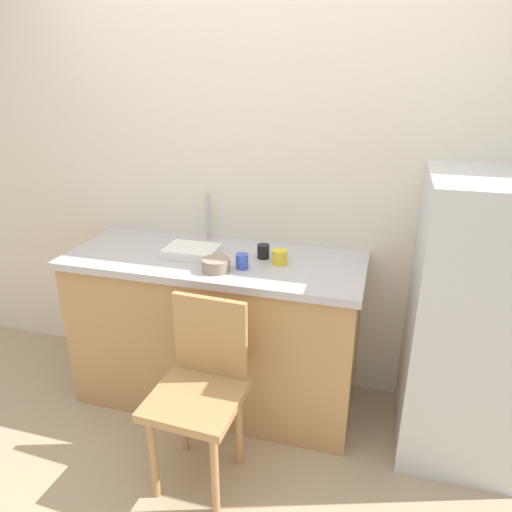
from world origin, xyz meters
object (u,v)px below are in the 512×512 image
at_px(refrigerator, 471,323).
at_px(chair, 201,386).
at_px(cup_black, 263,251).
at_px(cup_yellow, 280,257).
at_px(dish_tray, 192,251).
at_px(terracotta_bowl, 216,265).
at_px(cup_blue, 242,261).

height_order(refrigerator, chair, refrigerator).
distance_m(cup_black, cup_yellow, 0.12).
bearing_deg(chair, dish_tray, 117.59).
xyz_separation_m(chair, cup_black, (0.13, 0.62, 0.44)).
xyz_separation_m(dish_tray, terracotta_bowl, (0.20, -0.15, 0.01)).
relative_size(dish_tray, cup_blue, 3.65).
xyz_separation_m(cup_black, cup_yellow, (0.10, -0.05, -0.00)).
height_order(refrigerator, cup_yellow, refrigerator).
relative_size(dish_tray, cup_black, 3.75).
xyz_separation_m(terracotta_bowl, cup_black, (0.18, 0.23, 0.01)).
bearing_deg(cup_blue, cup_black, 67.95).
bearing_deg(cup_blue, terracotta_bowl, -151.40).
bearing_deg(terracotta_bowl, cup_black, 51.25).
relative_size(refrigerator, cup_blue, 18.54).
distance_m(refrigerator, chair, 1.32).
xyz_separation_m(chair, terracotta_bowl, (-0.06, 0.39, 0.44)).
distance_m(chair, cup_blue, 0.64).
height_order(terracotta_bowl, cup_yellow, cup_yellow).
distance_m(refrigerator, terracotta_bowl, 1.27).
height_order(dish_tray, cup_yellow, cup_yellow).
height_order(refrigerator, terracotta_bowl, refrigerator).
bearing_deg(dish_tray, chair, -65.18).
bearing_deg(refrigerator, dish_tray, -179.83).
height_order(dish_tray, terracotta_bowl, terracotta_bowl).
height_order(cup_blue, cup_yellow, cup_blue).
height_order(cup_blue, cup_black, cup_blue).
xyz_separation_m(refrigerator, chair, (-1.18, -0.55, -0.21)).
distance_m(dish_tray, terracotta_bowl, 0.25).
distance_m(chair, cup_black, 0.77).
relative_size(refrigerator, dish_tray, 5.08).
distance_m(terracotta_bowl, cup_blue, 0.13).
bearing_deg(cup_yellow, chair, -112.09).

